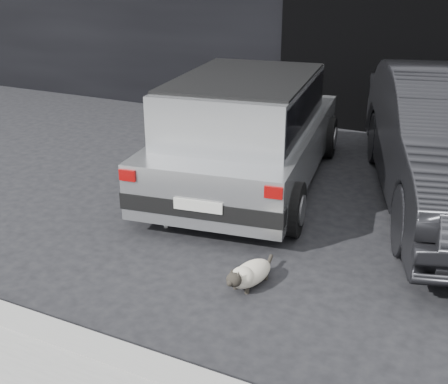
% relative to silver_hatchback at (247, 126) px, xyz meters
% --- Properties ---
extents(ground, '(80.00, 80.00, 0.00)m').
position_rel_silver_hatchback_xyz_m(ground, '(0.28, -0.96, -0.75)').
color(ground, black).
rests_on(ground, ground).
extents(garage_opening, '(4.00, 0.10, 2.60)m').
position_rel_silver_hatchback_xyz_m(garage_opening, '(1.28, 3.03, 0.55)').
color(garage_opening, black).
rests_on(garage_opening, ground).
extents(silver_hatchback, '(2.28, 3.94, 1.38)m').
position_rel_silver_hatchback_xyz_m(silver_hatchback, '(0.00, 0.00, 0.00)').
color(silver_hatchback, '#B0B2B5').
rests_on(silver_hatchback, ground).
extents(cat_siamese, '(0.33, 0.71, 0.25)m').
position_rel_silver_hatchback_xyz_m(cat_siamese, '(1.00, -2.20, -0.64)').
color(cat_siamese, beige).
rests_on(cat_siamese, ground).
extents(cat_white, '(0.77, 0.35, 0.36)m').
position_rel_silver_hatchback_xyz_m(cat_white, '(-0.35, -1.44, -0.58)').
color(cat_white, silver).
rests_on(cat_white, ground).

